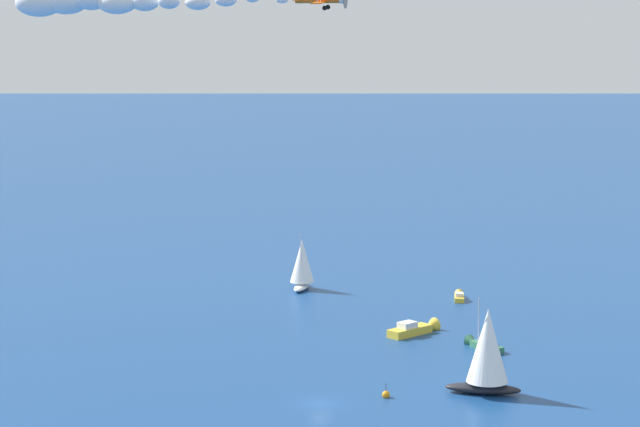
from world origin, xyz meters
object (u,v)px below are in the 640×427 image
at_px(motorboat_ahead, 459,296).
at_px(marker_buoy, 386,395).
at_px(motorboat_outer_ring_b, 416,329).
at_px(sailboat_outer_ring_a, 487,350).
at_px(sailboat_far_stbd, 302,264).
at_px(motorboat_inshore, 482,345).

distance_m(motorboat_ahead, marker_buoy, 64.92).
bearing_deg(motorboat_outer_ring_b, sailboat_outer_ring_a, -15.11).
xyz_separation_m(sailboat_outer_ring_a, marker_buoy, (-4.69, -13.10, -5.71)).
height_order(sailboat_far_stbd, motorboat_outer_ring_b, sailboat_far_stbd).
xyz_separation_m(sailboat_far_stbd, marker_buoy, (69.61, -21.13, -4.56)).
xyz_separation_m(motorboat_ahead, motorboat_outer_ring_b, (19.25, -20.95, 0.27)).
bearing_deg(sailboat_far_stbd, motorboat_ahead, 46.21).
bearing_deg(motorboat_inshore, sailboat_outer_ring_a, -32.83).
bearing_deg(motorboat_ahead, motorboat_outer_ring_b, -47.42).
relative_size(motorboat_ahead, sailboat_outer_ring_a, 0.49).
xyz_separation_m(sailboat_outer_ring_a, motorboat_outer_ring_b, (-33.89, 9.15, -5.31)).
xyz_separation_m(motorboat_ahead, marker_buoy, (48.45, -43.21, -0.13)).
bearing_deg(motorboat_outer_ring_b, motorboat_inshore, 17.98).
distance_m(sailboat_far_stbd, motorboat_ahead, 30.90).
bearing_deg(motorboat_ahead, motorboat_inshore, -27.29).
bearing_deg(motorboat_inshore, sailboat_far_stbd, -174.26).
bearing_deg(motorboat_inshore, motorboat_outer_ring_b, -162.02).
xyz_separation_m(sailboat_far_stbd, motorboat_inshore, (53.52, 5.38, -4.34)).
bearing_deg(sailboat_outer_ring_a, marker_buoy, -109.71).
xyz_separation_m(motorboat_inshore, motorboat_outer_ring_b, (-13.11, -4.26, 0.19)).
distance_m(motorboat_ahead, sailboat_outer_ring_a, 61.34).
height_order(sailboat_outer_ring_a, motorboat_outer_ring_b, sailboat_outer_ring_a).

